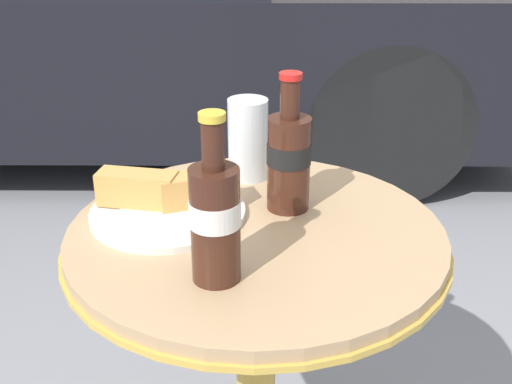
# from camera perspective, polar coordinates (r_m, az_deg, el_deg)

# --- Properties ---
(bistro_table) EXTENTS (0.61, 0.61, 0.72)m
(bistro_table) POSITION_cam_1_polar(r_m,az_deg,el_deg) (1.14, -0.01, -12.72)
(bistro_table) COLOR gold
(bistro_table) RESTS_ON ground_plane
(cola_bottle_left) EXTENTS (0.07, 0.07, 0.23)m
(cola_bottle_left) POSITION_cam_1_polar(r_m,az_deg,el_deg) (1.05, 2.93, 3.10)
(cola_bottle_left) COLOR #3D1E14
(cola_bottle_left) RESTS_ON bistro_table
(cola_bottle_right) EXTENTS (0.07, 0.07, 0.24)m
(cola_bottle_right) POSITION_cam_1_polar(r_m,az_deg,el_deg) (0.85, -3.67, -2.25)
(cola_bottle_right) COLOR #3D1E14
(cola_bottle_right) RESTS_ON bistro_table
(drinking_glass) EXTENTS (0.07, 0.07, 0.15)m
(drinking_glass) POSITION_cam_1_polar(r_m,az_deg,el_deg) (1.18, -0.72, 4.43)
(drinking_glass) COLOR black
(drinking_glass) RESTS_ON bistro_table
(lunch_plate_near) EXTENTS (0.26, 0.26, 0.07)m
(lunch_plate_near) POSITION_cam_1_polar(r_m,az_deg,el_deg) (1.07, -7.91, -0.87)
(lunch_plate_near) COLOR silver
(lunch_plate_near) RESTS_ON bistro_table
(parked_car) EXTENTS (4.02, 1.67, 1.36)m
(parked_car) POSITION_cam_1_polar(r_m,az_deg,el_deg) (3.38, -13.23, 15.05)
(parked_car) COLOR black
(parked_car) RESTS_ON ground_plane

